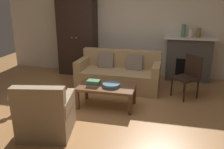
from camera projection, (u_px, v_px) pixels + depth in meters
The scene contains 14 objects.
ground_plane at pixel (107, 112), 4.56m from camera, with size 9.60×9.60×0.00m, color #B27A47.
back_wall at pixel (131, 23), 6.50m from camera, with size 7.20×0.10×2.80m, color silver.
fireplace at pixel (188, 59), 6.17m from camera, with size 1.26×0.48×1.12m.
armoire at pixel (78, 36), 6.62m from camera, with size 1.06×0.57×2.08m.
couch at pixel (119, 75), 5.71m from camera, with size 1.94×0.89×0.86m.
coffee_table at pixel (107, 89), 4.70m from camera, with size 1.10×0.60×0.42m.
fruit_bowl at pixel (111, 85), 4.64m from camera, with size 0.34×0.34×0.07m, color slate.
book_stack at pixel (93, 83), 4.68m from camera, with size 0.25×0.18×0.12m.
mantel_vase_jade at pixel (183, 31), 5.98m from camera, with size 0.10×0.10×0.31m, color slate.
mantel_vase_cream at pixel (191, 33), 5.96m from camera, with size 0.10×0.10×0.20m, color beige.
mantel_vase_bronze at pixel (199, 33), 5.91m from camera, with size 0.11×0.11×0.23m, color olive.
armchair_near_left at pixel (46, 116), 3.75m from camera, with size 0.90×0.90×0.88m.
side_chair_wooden at pixel (189, 74), 5.13m from camera, with size 0.62×0.62×0.90m.
dog at pixel (23, 98), 4.56m from camera, with size 0.42×0.49×0.39m.
Camera 1 is at (1.06, -3.99, 2.06)m, focal length 38.82 mm.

